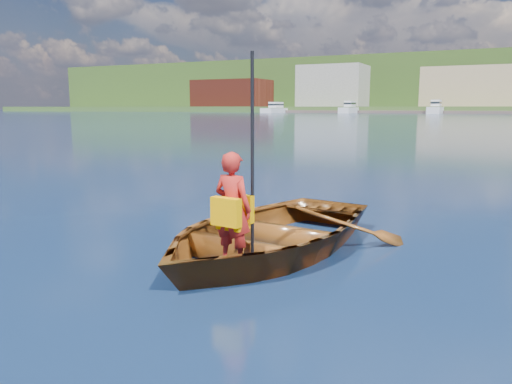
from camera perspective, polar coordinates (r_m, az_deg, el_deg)
name	(u,v)px	position (r m, az deg, el deg)	size (l,w,h in m)	color
ground	(270,236)	(6.98, 1.57, -5.08)	(600.00, 600.00, 0.00)	#11213D
rowboat	(266,232)	(6.21, 1.18, -4.61)	(3.23, 4.16, 0.79)	brown
child_paddler	(233,209)	(5.30, -2.64, -1.91)	(0.48, 0.37, 2.24)	red
shoreline	(494,87)	(242.94, 25.56, 10.76)	(400.00, 140.00, 22.00)	#3A5623
waterfront_buildings	(464,88)	(171.59, 22.65, 10.93)	(202.00, 16.00, 14.00)	brown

